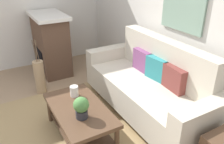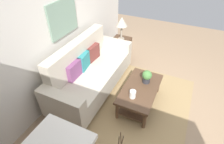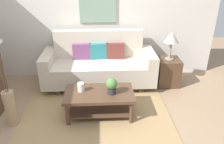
% 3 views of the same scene
% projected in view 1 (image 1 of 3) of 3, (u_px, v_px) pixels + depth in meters
% --- Properties ---
extents(ground_plane, '(9.15, 9.15, 0.00)m').
position_uv_depth(ground_plane, '(47.00, 144.00, 2.89)').
color(ground_plane, '#9E7F60').
extents(wall_back, '(5.15, 0.10, 2.70)m').
position_uv_depth(wall_back, '(182.00, 17.00, 3.20)').
color(wall_back, silver).
rests_on(wall_back, ground_plane).
extents(wall_left, '(0.10, 4.99, 2.70)m').
position_uv_depth(wall_left, '(27.00, 0.00, 4.57)').
color(wall_left, silver).
rests_on(wall_left, ground_plane).
extents(area_rug, '(2.44, 2.01, 0.01)m').
position_uv_depth(area_rug, '(84.00, 130.00, 3.11)').
color(area_rug, '#A38456').
rests_on(area_rug, ground_plane).
extents(couch, '(2.19, 0.84, 1.08)m').
position_uv_depth(couch, '(149.00, 87.00, 3.32)').
color(couch, beige).
rests_on(couch, ground_plane).
extents(throw_pillow_plum, '(0.36, 0.12, 0.32)m').
position_uv_depth(throw_pillow_plum, '(143.00, 61.00, 3.53)').
color(throw_pillow_plum, '#7A4270').
rests_on(throw_pillow_plum, couch).
extents(throw_pillow_teal, '(0.37, 0.16, 0.32)m').
position_uv_depth(throw_pillow_teal, '(157.00, 69.00, 3.26)').
color(throw_pillow_teal, teal).
rests_on(throw_pillow_teal, couch).
extents(throw_pillow_maroon, '(0.37, 0.15, 0.32)m').
position_uv_depth(throw_pillow_maroon, '(174.00, 79.00, 3.00)').
color(throw_pillow_maroon, brown).
rests_on(throw_pillow_maroon, couch).
extents(coffee_table, '(1.10, 0.60, 0.43)m').
position_uv_depth(coffee_table, '(80.00, 115.00, 2.90)').
color(coffee_table, '#513826').
rests_on(coffee_table, ground_plane).
extents(tabletop_vase, '(0.11, 0.11, 0.14)m').
position_uv_depth(tabletop_vase, '(74.00, 91.00, 3.06)').
color(tabletop_vase, white).
rests_on(tabletop_vase, coffee_table).
extents(potted_plant_tabletop, '(0.18, 0.18, 0.26)m').
position_uv_depth(potted_plant_tabletop, '(81.00, 107.00, 2.61)').
color(potted_plant_tabletop, '#2D2D33').
rests_on(potted_plant_tabletop, coffee_table).
extents(fireplace, '(1.02, 0.58, 1.16)m').
position_uv_depth(fireplace, '(51.00, 44.00, 4.53)').
color(fireplace, brown).
rests_on(fireplace, ground_plane).
extents(floor_vase, '(0.17, 0.17, 0.58)m').
position_uv_depth(floor_vase, '(40.00, 77.00, 3.89)').
color(floor_vase, tan).
rests_on(floor_vase, ground_plane).
extents(floor_vase_branch_a, '(0.02, 0.04, 0.36)m').
position_uv_depth(floor_vase_branch_a, '(36.00, 51.00, 3.67)').
color(floor_vase_branch_a, brown).
rests_on(floor_vase_branch_a, floor_vase).
extents(floor_vase_branch_b, '(0.05, 0.03, 0.36)m').
position_uv_depth(floor_vase_branch_b, '(37.00, 51.00, 3.70)').
color(floor_vase_branch_b, brown).
rests_on(floor_vase_branch_b, floor_vase).
extents(floor_vase_branch_c, '(0.02, 0.05, 0.36)m').
position_uv_depth(floor_vase_branch_c, '(35.00, 51.00, 3.69)').
color(floor_vase_branch_c, brown).
rests_on(floor_vase_branch_c, floor_vase).
extents(framed_painting, '(0.74, 0.03, 0.62)m').
position_uv_depth(framed_painting, '(183.00, 7.00, 3.06)').
color(framed_painting, gray).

